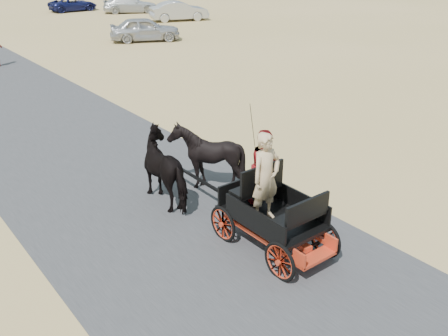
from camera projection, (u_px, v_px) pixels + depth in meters
ground at (203, 243)px, 10.38m from camera, size 140.00×140.00×0.00m
road at (203, 243)px, 10.38m from camera, size 6.00×140.00×0.01m
carriage at (273, 231)px, 10.12m from camera, size 1.30×2.40×0.72m
horse_left at (169, 168)px, 11.75m from camera, size 0.91×2.01×1.70m
horse_right at (207, 157)px, 12.37m from camera, size 1.37×1.54×1.70m
driver_man at (266, 177)px, 9.52m from camera, size 0.66×0.43×1.80m
passenger_woman at (265, 167)px, 10.24m from camera, size 0.77×0.60×1.58m
car_a at (145, 29)px, 30.73m from camera, size 4.58×3.33×1.45m
car_b at (179, 11)px, 38.49m from camera, size 4.69×2.86×1.46m
car_c at (130, 5)px, 42.72m from camera, size 4.97×3.76×1.34m
car_d at (73, 4)px, 43.73m from camera, size 4.12×1.92×1.14m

